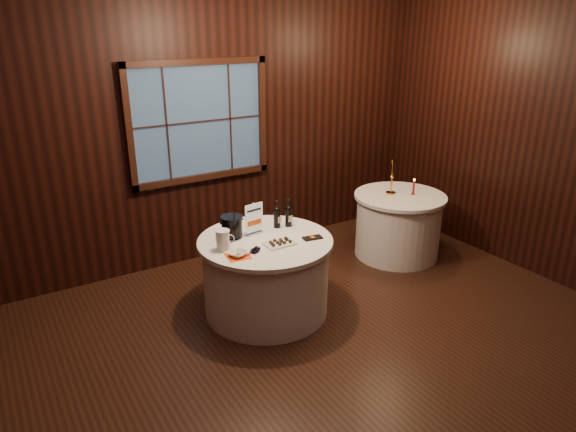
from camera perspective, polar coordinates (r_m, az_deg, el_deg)
ground at (r=4.50m, az=4.14°, el=-16.03°), size 6.00×6.00×0.00m
back_wall at (r=5.89m, az=-9.86°, el=9.33°), size 6.00×0.10×3.00m
main_table at (r=5.01m, az=-2.47°, el=-6.61°), size 1.28×1.28×0.77m
side_table at (r=6.33m, az=12.11°, el=-0.97°), size 1.08×1.08×0.77m
sign_stand at (r=4.92m, az=-3.83°, el=-0.83°), size 0.20×0.11×0.32m
port_bottle_left at (r=5.07m, az=-1.25°, el=0.01°), size 0.07×0.08×0.28m
port_bottle_right at (r=5.09m, az=0.05°, el=0.15°), size 0.07×0.07×0.28m
ice_bucket at (r=4.86m, az=-6.26°, el=-1.16°), size 0.21×0.21×0.21m
chocolate_plate at (r=4.72m, az=-0.92°, el=-3.00°), size 0.28×0.19×0.04m
chocolate_box at (r=4.85m, az=2.74°, el=-2.44°), size 0.20×0.12×0.02m
grape_bunch at (r=4.57m, az=-3.48°, el=-3.82°), size 0.19×0.11×0.04m
glass_pitcher at (r=4.63m, az=-7.23°, el=-2.63°), size 0.17×0.13×0.19m
orange_napkin at (r=4.52m, az=-5.58°, el=-4.43°), size 0.22×0.22×0.00m
cracker_bowl at (r=4.51m, az=-5.59°, el=-4.19°), size 0.21×0.21×0.04m
brass_candlestick at (r=6.17m, az=11.43°, el=3.76°), size 0.12×0.12×0.42m
red_candle at (r=6.21m, az=13.78°, el=2.99°), size 0.05×0.05×0.20m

